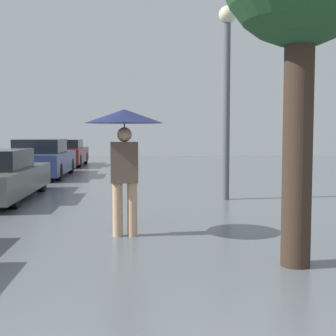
{
  "coord_description": "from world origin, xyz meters",
  "views": [
    {
      "loc": [
        0.11,
        -1.19,
        1.55
      ],
      "look_at": [
        0.59,
        5.76,
        1.02
      ],
      "focal_mm": 50.0,
      "sensor_mm": 36.0,
      "label": 1
    }
  ],
  "objects": [
    {
      "name": "parked_car_third",
      "position": [
        -3.19,
        15.47,
        0.61
      ],
      "size": [
        1.77,
        4.54,
        1.32
      ],
      "color": "navy",
      "rests_on": "ground_plane"
    },
    {
      "name": "street_lamp",
      "position": [
        2.19,
        9.47,
        2.87
      ],
      "size": [
        0.4,
        0.4,
        4.41
      ],
      "color": "#515456",
      "rests_on": "ground_plane"
    },
    {
      "name": "pedestrian",
      "position": [
        -0.06,
        5.76,
        1.55
      ],
      "size": [
        1.17,
        1.17,
        1.9
      ],
      "color": "tan",
      "rests_on": "ground_plane"
    },
    {
      "name": "parked_car_farthest",
      "position": [
        -3.21,
        20.89,
        0.59
      ],
      "size": [
        1.78,
        4.23,
        1.23
      ],
      "color": "maroon",
      "rests_on": "ground_plane"
    }
  ]
}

